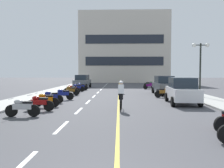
{
  "coord_description": "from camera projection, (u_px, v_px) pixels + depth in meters",
  "views": [
    {
      "loc": [
        0.3,
        -3.26,
        2.19
      ],
      "look_at": [
        -0.26,
        14.98,
        1.28
      ],
      "focal_mm": 37.87,
      "sensor_mm": 36.0,
      "label": 1
    }
  ],
  "objects": [
    {
      "name": "ground_plane",
      "position": [
        116.0,
        93.0,
        24.33
      ],
      "size": [
        140.0,
        140.0,
        0.0
      ],
      "primitive_type": "plane",
      "color": "#47474C"
    },
    {
      "name": "curb_left",
      "position": [
        55.0,
        90.0,
        27.55
      ],
      "size": [
        2.4,
        72.0,
        0.12
      ],
      "primitive_type": "cube",
      "color": "#A8A8A3",
      "rests_on": "ground"
    },
    {
      "name": "curb_right",
      "position": [
        179.0,
        91.0,
        27.1
      ],
      "size": [
        2.4,
        72.0,
        0.12
      ],
      "primitive_type": "cube",
      "color": "#A8A8A3",
      "rests_on": "ground"
    },
    {
      "name": "lane_dash_0",
      "position": [
        19.0,
        167.0,
        5.43
      ],
      "size": [
        0.14,
        2.2,
        0.01
      ],
      "primitive_type": "cube",
      "color": "silver",
      "rests_on": "ground"
    },
    {
      "name": "lane_dash_1",
      "position": [
        62.0,
        127.0,
        9.42
      ],
      "size": [
        0.14,
        2.2,
        0.01
      ],
      "primitive_type": "cube",
      "color": "silver",
      "rests_on": "ground"
    },
    {
      "name": "lane_dash_2",
      "position": [
        79.0,
        111.0,
        13.42
      ],
      "size": [
        0.14,
        2.2,
        0.01
      ],
      "primitive_type": "cube",
      "color": "silver",
      "rests_on": "ground"
    },
    {
      "name": "lane_dash_3",
      "position": [
        88.0,
        102.0,
        17.41
      ],
      "size": [
        0.14,
        2.2,
        0.01
      ],
      "primitive_type": "cube",
      "color": "silver",
      "rests_on": "ground"
    },
    {
      "name": "lane_dash_4",
      "position": [
        94.0,
        96.0,
        21.4
      ],
      "size": [
        0.14,
        2.2,
        0.01
      ],
      "primitive_type": "cube",
      "color": "silver",
      "rests_on": "ground"
    },
    {
      "name": "lane_dash_5",
      "position": [
        98.0,
        93.0,
        25.39
      ],
      "size": [
        0.14,
        2.2,
        0.01
      ],
      "primitive_type": "cube",
      "color": "silver",
      "rests_on": "ground"
    },
    {
      "name": "lane_dash_6",
      "position": [
        101.0,
        90.0,
        29.39
      ],
      "size": [
        0.14,
        2.2,
        0.01
      ],
      "primitive_type": "cube",
      "color": "silver",
      "rests_on": "ground"
    },
    {
      "name": "lane_dash_7",
      "position": [
        103.0,
        88.0,
        33.38
      ],
      "size": [
        0.14,
        2.2,
        0.01
      ],
      "primitive_type": "cube",
      "color": "silver",
      "rests_on": "ground"
    },
    {
      "name": "lane_dash_8",
      "position": [
        105.0,
        86.0,
        37.37
      ],
      "size": [
        0.14,
        2.2,
        0.01
      ],
      "primitive_type": "cube",
      "color": "silver",
      "rests_on": "ground"
    },
    {
      "name": "lane_dash_9",
      "position": [
        106.0,
        85.0,
        41.37
      ],
      "size": [
        0.14,
        2.2,
        0.01
      ],
      "primitive_type": "cube",
      "color": "silver",
      "rests_on": "ground"
    },
    {
      "name": "lane_dash_10",
      "position": [
        107.0,
        84.0,
        45.36
      ],
      "size": [
        0.14,
        2.2,
        0.01
      ],
      "primitive_type": "cube",
      "color": "silver",
      "rests_on": "ground"
    },
    {
      "name": "lane_dash_11",
      "position": [
        108.0,
        83.0,
        49.35
      ],
      "size": [
        0.14,
        2.2,
        0.01
      ],
      "primitive_type": "cube",
      "color": "silver",
      "rests_on": "ground"
    },
    {
      "name": "centre_line_yellow",
      "position": [
        119.0,
        91.0,
        27.32
      ],
      "size": [
        0.12,
        66.0,
        0.01
      ],
      "primitive_type": "cube",
      "color": "gold",
      "rests_on": "ground"
    },
    {
      "name": "office_building",
      "position": [
        124.0,
        48.0,
        51.4
      ],
      "size": [
        18.87,
        7.18,
        14.81
      ],
      "color": "beige",
      "rests_on": "ground"
    },
    {
      "name": "street_lamp_mid",
      "position": [
        200.0,
        57.0,
        19.95
      ],
      "size": [
        1.46,
        0.36,
        4.54
      ],
      "color": "black",
      "rests_on": "curb_right"
    },
    {
      "name": "parked_car_near",
      "position": [
        182.0,
        91.0,
        16.31
      ],
      "size": [
        2.11,
        4.29,
        1.82
      ],
      "color": "black",
      "rests_on": "ground"
    },
    {
      "name": "parked_car_mid",
      "position": [
        164.0,
        85.0,
        23.46
      ],
      "size": [
        2.01,
        4.24,
        1.82
      ],
      "color": "black",
      "rests_on": "ground"
    },
    {
      "name": "parked_car_far",
      "position": [
        82.0,
        81.0,
        32.96
      ],
      "size": [
        2.15,
        4.31,
        1.82
      ],
      "color": "black",
      "rests_on": "ground"
    },
    {
      "name": "motorcycle_2",
      "position": [
        22.0,
        107.0,
        11.55
      ],
      "size": [
        1.7,
        0.6,
        0.92
      ],
      "color": "black",
      "rests_on": "ground"
    },
    {
      "name": "motorcycle_3",
      "position": [
        39.0,
        103.0,
        13.26
      ],
      "size": [
        1.7,
        0.6,
        0.92
      ],
      "color": "black",
      "rests_on": "ground"
    },
    {
      "name": "motorcycle_4",
      "position": [
        45.0,
        100.0,
        14.67
      ],
      "size": [
        1.7,
        0.6,
        0.92
      ],
      "color": "black",
      "rests_on": "ground"
    },
    {
      "name": "motorcycle_5",
      "position": [
        51.0,
        97.0,
        16.37
      ],
      "size": [
        1.67,
        0.7,
        0.92
      ],
      "color": "black",
      "rests_on": "ground"
    },
    {
      "name": "motorcycle_6",
      "position": [
        63.0,
        94.0,
        18.47
      ],
      "size": [
        1.65,
        0.76,
        0.92
      ],
      "color": "black",
      "rests_on": "ground"
    },
    {
      "name": "motorcycle_7",
      "position": [
        165.0,
        92.0,
        20.28
      ],
      "size": [
        1.7,
        0.6,
        0.92
      ],
      "color": "black",
      "rests_on": "ground"
    },
    {
      "name": "motorcycle_8",
      "position": [
        71.0,
        90.0,
        22.28
      ],
      "size": [
        1.68,
        0.64,
        0.92
      ],
      "color": "black",
      "rests_on": "ground"
    },
    {
      "name": "motorcycle_9",
      "position": [
        72.0,
        89.0,
        24.11
      ],
      "size": [
        1.7,
        0.6,
        0.92
      ],
      "color": "black",
      "rests_on": "ground"
    },
    {
      "name": "motorcycle_10",
      "position": [
        77.0,
        87.0,
        26.64
      ],
      "size": [
        1.7,
        0.6,
        0.92
      ],
      "color": "black",
      "rests_on": "ground"
    },
    {
      "name": "motorcycle_11",
      "position": [
        81.0,
        86.0,
        28.51
      ],
      "size": [
        1.69,
        0.63,
        0.92
      ],
      "color": "black",
      "rests_on": "ground"
    },
    {
      "name": "motorcycle_12",
      "position": [
        149.0,
        86.0,
        30.38
      ],
      "size": [
        1.65,
        0.77,
        0.92
      ],
      "color": "black",
      "rests_on": "ground"
    },
    {
      "name": "motorcycle_13",
      "position": [
        150.0,
        84.0,
        33.6
      ],
      "size": [
        1.64,
        0.78,
        0.92
      ],
      "color": "black",
      "rests_on": "ground"
    },
    {
      "name": "cyclist_rider",
      "position": [
        121.0,
        95.0,
        13.48
      ],
      "size": [
        0.42,
        1.77,
        1.71
      ],
      "color": "black",
      "rests_on": "ground"
    }
  ]
}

